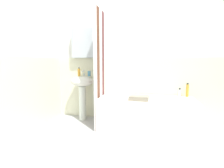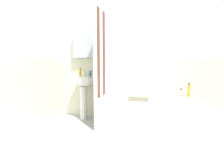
{
  "view_description": "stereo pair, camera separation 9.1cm",
  "coord_description": "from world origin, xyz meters",
  "px_view_note": "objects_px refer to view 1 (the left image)",
  "views": [
    {
      "loc": [
        0.35,
        -2.01,
        1.11
      ],
      "look_at": [
        -0.28,
        0.67,
        0.76
      ],
      "focal_mm": 27.55,
      "sensor_mm": 36.0,
      "label": 1
    },
    {
      "loc": [
        0.44,
        -1.99,
        1.11
      ],
      "look_at": [
        -0.28,
        0.67,
        0.76
      ],
      "focal_mm": 27.55,
      "sensor_mm": 36.0,
      "label": 2
    }
  ],
  "objects_px": {
    "soap_dispenser": "(79,72)",
    "towel_folded": "(139,98)",
    "toothbrush_cup": "(89,74)",
    "sink": "(82,88)",
    "bathtub": "(146,113)",
    "conditioner_bottle": "(180,93)",
    "shampoo_bottle": "(187,90)"
  },
  "relations": [
    {
      "from": "sink",
      "to": "conditioner_bottle",
      "type": "xyz_separation_m",
      "value": [
        1.78,
        0.1,
        -0.04
      ]
    },
    {
      "from": "soap_dispenser",
      "to": "bathtub",
      "type": "height_order",
      "value": "soap_dispenser"
    },
    {
      "from": "bathtub",
      "to": "conditioner_bottle",
      "type": "height_order",
      "value": "conditioner_bottle"
    },
    {
      "from": "toothbrush_cup",
      "to": "sink",
      "type": "bearing_deg",
      "value": -172.7
    },
    {
      "from": "shampoo_bottle",
      "to": "soap_dispenser",
      "type": "bearing_deg",
      "value": -177.44
    },
    {
      "from": "soap_dispenser",
      "to": "conditioner_bottle",
      "type": "distance_m",
      "value": 1.88
    },
    {
      "from": "bathtub",
      "to": "shampoo_bottle",
      "type": "xyz_separation_m",
      "value": [
        0.68,
        0.27,
        0.37
      ]
    },
    {
      "from": "soap_dispenser",
      "to": "toothbrush_cup",
      "type": "relative_size",
      "value": 1.69
    },
    {
      "from": "sink",
      "to": "bathtub",
      "type": "relative_size",
      "value": 0.54
    },
    {
      "from": "toothbrush_cup",
      "to": "towel_folded",
      "type": "xyz_separation_m",
      "value": [
        0.97,
        -0.37,
        -0.35
      ]
    },
    {
      "from": "sink",
      "to": "shampoo_bottle",
      "type": "distance_m",
      "value": 1.91
    },
    {
      "from": "sink",
      "to": "bathtub",
      "type": "bearing_deg",
      "value": -7.81
    },
    {
      "from": "shampoo_bottle",
      "to": "conditioner_bottle",
      "type": "xyz_separation_m",
      "value": [
        -0.12,
        -0.0,
        -0.05
      ]
    },
    {
      "from": "shampoo_bottle",
      "to": "towel_folded",
      "type": "height_order",
      "value": "shampoo_bottle"
    },
    {
      "from": "toothbrush_cup",
      "to": "soap_dispenser",
      "type": "bearing_deg",
      "value": 179.72
    },
    {
      "from": "bathtub",
      "to": "soap_dispenser",
      "type": "bearing_deg",
      "value": 171.77
    },
    {
      "from": "shampoo_bottle",
      "to": "sink",
      "type": "bearing_deg",
      "value": -176.79
    },
    {
      "from": "toothbrush_cup",
      "to": "towel_folded",
      "type": "distance_m",
      "value": 1.09
    },
    {
      "from": "sink",
      "to": "toothbrush_cup",
      "type": "relative_size",
      "value": 8.71
    },
    {
      "from": "toothbrush_cup",
      "to": "bathtub",
      "type": "bearing_deg",
      "value": -9.72
    },
    {
      "from": "towel_folded",
      "to": "toothbrush_cup",
      "type": "bearing_deg",
      "value": 159.24
    },
    {
      "from": "soap_dispenser",
      "to": "towel_folded",
      "type": "bearing_deg",
      "value": -17.4
    },
    {
      "from": "sink",
      "to": "towel_folded",
      "type": "xyz_separation_m",
      "value": [
        1.11,
        -0.35,
        -0.07
      ]
    },
    {
      "from": "sink",
      "to": "soap_dispenser",
      "type": "height_order",
      "value": "soap_dispenser"
    },
    {
      "from": "soap_dispenser",
      "to": "shampoo_bottle",
      "type": "distance_m",
      "value": 1.99
    },
    {
      "from": "sink",
      "to": "bathtub",
      "type": "distance_m",
      "value": 1.29
    },
    {
      "from": "sink",
      "to": "toothbrush_cup",
      "type": "bearing_deg",
      "value": 7.3
    },
    {
      "from": "sink",
      "to": "toothbrush_cup",
      "type": "xyz_separation_m",
      "value": [
        0.14,
        0.02,
        0.28
      ]
    },
    {
      "from": "towel_folded",
      "to": "conditioner_bottle",
      "type": "bearing_deg",
      "value": 34.06
    },
    {
      "from": "sink",
      "to": "shampoo_bottle",
      "type": "relative_size",
      "value": 3.57
    },
    {
      "from": "conditioner_bottle",
      "to": "soap_dispenser",
      "type": "bearing_deg",
      "value": -177.4
    },
    {
      "from": "bathtub",
      "to": "shampoo_bottle",
      "type": "relative_size",
      "value": 6.55
    }
  ]
}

